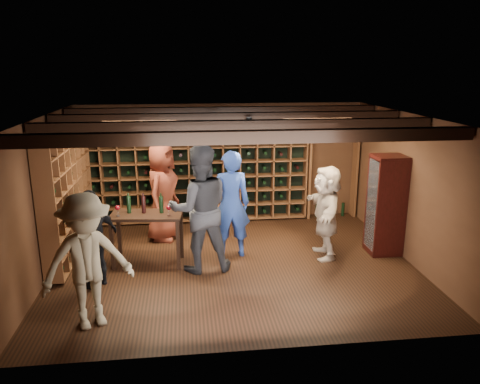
{
  "coord_description": "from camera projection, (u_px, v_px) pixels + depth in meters",
  "views": [
    {
      "loc": [
        -0.78,
        -7.32,
        3.3
      ],
      "look_at": [
        0.12,
        0.2,
        1.22
      ],
      "focal_mm": 35.0,
      "sensor_mm": 36.0,
      "label": 1
    }
  ],
  "objects": [
    {
      "name": "guest_beige",
      "position": [
        326.0,
        212.0,
        8.11
      ],
      "size": [
        0.64,
        1.56,
        1.63
      ],
      "primitive_type": "imported",
      "rotation": [
        0.0,
        0.0,
        4.61
      ],
      "color": "tan",
      "rests_on": "ground"
    },
    {
      "name": "wine_rack_back",
      "position": [
        197.0,
        169.0,
        9.84
      ],
      "size": [
        4.65,
        0.3,
        2.2
      ],
      "color": "brown",
      "rests_on": "ground"
    },
    {
      "name": "crate_shelf",
      "position": [
        334.0,
        147.0,
        10.05
      ],
      "size": [
        1.2,
        0.32,
        2.07
      ],
      "color": "brown",
      "rests_on": "ground"
    },
    {
      "name": "guest_red_floral",
      "position": [
        162.0,
        192.0,
        8.89
      ],
      "size": [
        0.89,
        1.08,
        1.89
      ],
      "primitive_type": "imported",
      "rotation": [
        0.0,
        0.0,
        1.21
      ],
      "color": "maroon",
      "rests_on": "ground"
    },
    {
      "name": "tasting_table",
      "position": [
        146.0,
        220.0,
        7.8
      ],
      "size": [
        1.24,
        0.72,
        1.17
      ],
      "rotation": [
        0.0,
        0.0,
        -0.11
      ],
      "color": "black",
      "rests_on": "ground"
    },
    {
      "name": "guest_khaki",
      "position": [
        87.0,
        262.0,
        5.88
      ],
      "size": [
        1.32,
        1.08,
        1.79
      ],
      "primitive_type": "imported",
      "rotation": [
        0.0,
        0.0,
        0.42
      ],
      "color": "#83755B",
      "rests_on": "ground"
    },
    {
      "name": "guest_woman_black",
      "position": [
        94.0,
        239.0,
        7.0
      ],
      "size": [
        0.83,
        0.94,
        1.53
      ],
      "primitive_type": "imported",
      "rotation": [
        0.0,
        0.0,
        4.07
      ],
      "color": "black",
      "rests_on": "ground"
    },
    {
      "name": "display_cabinet",
      "position": [
        386.0,
        207.0,
        8.25
      ],
      "size": [
        0.55,
        0.5,
        1.75
      ],
      "color": "black",
      "rests_on": "ground"
    },
    {
      "name": "man_blue_shirt",
      "position": [
        231.0,
        204.0,
        8.09
      ],
      "size": [
        0.72,
        0.5,
        1.89
      ],
      "primitive_type": "imported",
      "rotation": [
        0.0,
        0.0,
        3.21
      ],
      "color": "navy",
      "rests_on": "ground"
    },
    {
      "name": "man_grey_suit",
      "position": [
        200.0,
        209.0,
        7.51
      ],
      "size": [
        1.09,
        0.89,
        2.09
      ],
      "primitive_type": "imported",
      "rotation": [
        0.0,
        0.0,
        3.24
      ],
      "color": "black",
      "rests_on": "ground"
    },
    {
      "name": "room_shell",
      "position": [
        233.0,
        121.0,
        7.38
      ],
      "size": [
        6.0,
        6.0,
        6.0
      ],
      "color": "#522F1C",
      "rests_on": "ground"
    },
    {
      "name": "ground",
      "position": [
        234.0,
        264.0,
        7.97
      ],
      "size": [
        6.0,
        6.0,
        0.0
      ],
      "primitive_type": "plane",
      "color": "black",
      "rests_on": "ground"
    },
    {
      "name": "wine_rack_left",
      "position": [
        68.0,
        192.0,
        8.13
      ],
      "size": [
        0.3,
        2.65,
        2.2
      ],
      "color": "brown",
      "rests_on": "ground"
    }
  ]
}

